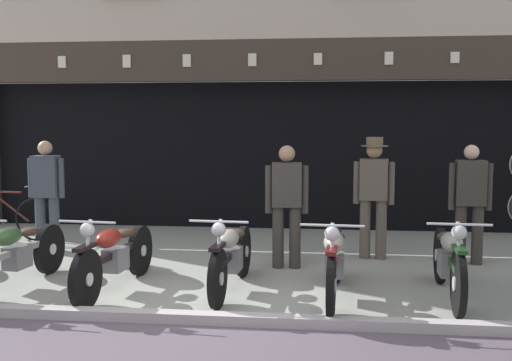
{
  "coord_description": "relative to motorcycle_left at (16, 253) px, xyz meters",
  "views": [
    {
      "loc": [
        1.23,
        -5.47,
        1.91
      ],
      "look_at": [
        0.3,
        2.76,
        1.11
      ],
      "focal_mm": 42.91,
      "sensor_mm": 36.0,
      "label": 1
    }
  ],
  "objects": [
    {
      "name": "motorcycle_left",
      "position": [
        0.0,
        0.0,
        0.0
      ],
      "size": [
        0.62,
        2.02,
        0.9
      ],
      "rotation": [
        0.0,
        0.0,
        3.05
      ],
      "color": "black",
      "rests_on": "ground"
    },
    {
      "name": "assistant_far_right",
      "position": [
        5.42,
        1.83,
        0.46
      ],
      "size": [
        0.56,
        0.25,
        1.6
      ],
      "rotation": [
        0.0,
        0.0,
        3.11
      ],
      "color": "#38332D",
      "rests_on": "ground"
    },
    {
      "name": "shopkeeper_center",
      "position": [
        3.01,
        1.34,
        0.47
      ],
      "size": [
        0.56,
        0.26,
        1.6
      ],
      "rotation": [
        0.0,
        0.0,
        3.2
      ],
      "color": "#38332D",
      "rests_on": "ground"
    },
    {
      "name": "leaning_bicycle",
      "position": [
        -1.64,
        2.79,
        -0.05
      ],
      "size": [
        1.71,
        0.5,
        0.94
      ],
      "rotation": [
        0.0,
        0.0,
        -1.66
      ],
      "color": "black",
      "rests_on": "ground"
    },
    {
      "name": "salesman_right",
      "position": [
        4.17,
        2.02,
        0.53
      ],
      "size": [
        0.56,
        0.37,
        1.69
      ],
      "rotation": [
        0.0,
        0.0,
        3.01
      ],
      "color": "brown",
      "rests_on": "ground"
    },
    {
      "name": "motorcycle_center",
      "position": [
        2.46,
        0.17,
        -0.0
      ],
      "size": [
        0.62,
        1.95,
        0.9
      ],
      "rotation": [
        0.0,
        0.0,
        3.08
      ],
      "color": "black",
      "rests_on": "ground"
    },
    {
      "name": "motorcycle_center_left",
      "position": [
        1.15,
        0.03,
        -0.0
      ],
      "size": [
        0.62,
        2.04,
        0.91
      ],
      "rotation": [
        0.0,
        0.0,
        3.05
      ],
      "color": "black",
      "rests_on": "ground"
    },
    {
      "name": "motorcycle_center_right",
      "position": [
        3.61,
        -0.0,
        0.01
      ],
      "size": [
        0.62,
        2.07,
        0.92
      ],
      "rotation": [
        0.0,
        0.0,
        3.08
      ],
      "color": "black",
      "rests_on": "ground"
    },
    {
      "name": "advert_board_far",
      "position": [
        -1.13,
        4.37,
        1.48
      ],
      "size": [
        0.78,
        0.03,
        0.98
      ],
      "color": "beige"
    },
    {
      "name": "advert_board_near",
      "position": [
        -0.01,
        4.37,
        1.36
      ],
      "size": [
        0.78,
        0.03,
        0.98
      ],
      "color": "silver"
    },
    {
      "name": "shop_facade",
      "position": [
        2.26,
        5.97,
        1.32
      ],
      "size": [
        10.76,
        4.42,
        6.43
      ],
      "color": "black",
      "rests_on": "ground"
    },
    {
      "name": "motorcycle_right",
      "position": [
        4.84,
        0.16,
        0.01
      ],
      "size": [
        0.62,
        1.96,
        0.92
      ],
      "rotation": [
        0.0,
        0.0,
        3.09
      ],
      "color": "black",
      "rests_on": "ground"
    },
    {
      "name": "salesman_left",
      "position": [
        -0.58,
        2.05,
        0.48
      ],
      "size": [
        0.56,
        0.25,
        1.62
      ],
      "rotation": [
        0.0,
        0.0,
        3.12
      ],
      "color": "#3D424C",
      "rests_on": "ground"
    }
  ]
}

